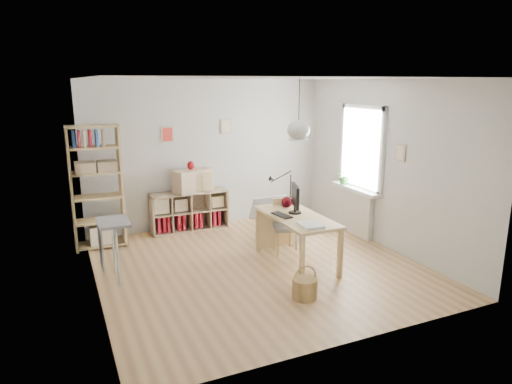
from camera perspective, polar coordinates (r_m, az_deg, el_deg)
name	(u,v)px	position (r m, az deg, el deg)	size (l,w,h in m)	color
ground	(258,266)	(6.84, 0.26, -9.21)	(4.50, 4.50, 0.00)	tan
room_shell	(299,130)	(6.45, 5.34, 7.75)	(4.50, 4.50, 4.50)	silver
window_unit	(362,148)	(8.04, 13.13, 5.39)	(0.07, 1.16, 1.46)	white
radiator	(357,213)	(8.26, 12.50, -2.53)	(0.10, 0.80, 0.80)	silver
windowsill	(356,189)	(8.12, 12.37, 0.34)	(0.22, 1.20, 0.06)	white
desk	(296,222)	(6.72, 5.08, -3.72)	(0.70, 1.50, 0.75)	#DBBA7E
cube_shelf	(188,214)	(8.44, -8.51, -2.72)	(1.40, 0.38, 0.72)	tan
tall_bookshelf	(96,182)	(7.72, -19.38, 1.15)	(0.80, 0.38, 2.00)	#DBBA7E
side_table	(109,234)	(6.43, -17.93, -5.05)	(0.40, 0.55, 0.85)	gray
chair	(287,223)	(7.19, 3.89, -3.90)	(0.53, 0.53, 0.86)	gray
wicker_basket	(305,287)	(5.88, 6.10, -11.78)	(0.32, 0.31, 0.44)	tan
storage_chest	(278,226)	(7.91, 2.75, -4.24)	(0.69, 0.78, 0.70)	#B3B3AE
monitor	(295,197)	(6.76, 4.93, -0.68)	(0.21, 0.47, 0.43)	black
keyboard	(282,215)	(6.67, 3.25, -2.90)	(0.14, 0.37, 0.02)	black
task_lamp	(280,185)	(7.14, 2.99, 0.93)	(0.46, 0.17, 0.49)	black
yarn_ball	(287,202)	(7.09, 3.87, -1.27)	(0.17, 0.17, 0.17)	#43080C
paper_tray	(311,225)	(6.22, 6.85, -4.13)	(0.27, 0.34, 0.03)	white
drawer_chest	(193,181)	(8.28, -7.88, 1.43)	(0.71, 0.32, 0.40)	tan
red_vase	(191,165)	(8.22, -8.15, 3.32)	(0.13, 0.13, 0.15)	maroon
potted_plant	(344,176)	(8.33, 11.00, 2.02)	(0.27, 0.24, 0.30)	#225C23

